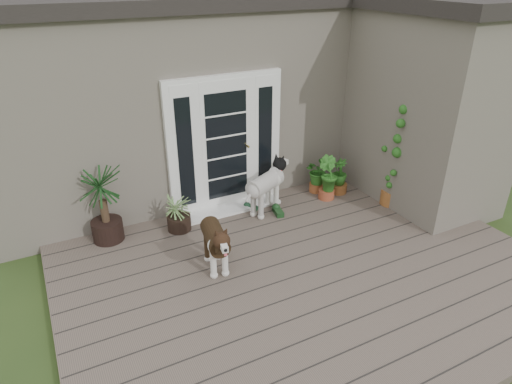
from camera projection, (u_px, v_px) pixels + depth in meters
name	position (u px, v px, depth m)	size (l,w,h in m)	color
deck	(310.00, 275.00, 5.89)	(6.20, 4.60, 0.12)	#6B5B4C
house_main	(191.00, 90.00, 8.58)	(7.40, 4.00, 3.10)	#665E54
house_wing	(427.00, 113.00, 7.27)	(1.60, 2.40, 3.10)	#665E54
roof_wing	(447.00, 3.00, 6.52)	(1.80, 2.60, 0.20)	#2D2826
door_unit	(226.00, 143.00, 7.04)	(1.90, 0.14, 2.15)	white
door_step	(232.00, 207.00, 7.35)	(1.60, 0.40, 0.05)	white
brindle_dog	(215.00, 245.00, 5.78)	(0.36, 0.85, 0.70)	#362413
white_dog	(265.00, 191.00, 7.11)	(0.39, 0.90, 0.75)	white
spider_plant	(178.00, 211.00, 6.66)	(0.59, 0.59, 0.63)	#81A163
yucca	(103.00, 203.00, 6.28)	(0.84, 0.84, 1.21)	#113412
herb_a	(317.00, 177.00, 7.81)	(0.44, 0.44, 0.56)	#19571D
herb_b	(327.00, 184.00, 7.58)	(0.36, 0.36, 0.54)	#164F16
herb_c	(339.00, 180.00, 7.80)	(0.31, 0.31, 0.48)	#23601B
sapling	(397.00, 154.00, 7.12)	(0.52, 0.52, 1.78)	#175017
clog_left	(251.00, 207.00, 7.35)	(0.13, 0.27, 0.08)	#14341F
clog_right	(278.00, 211.00, 7.20)	(0.16, 0.34, 0.10)	#173918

